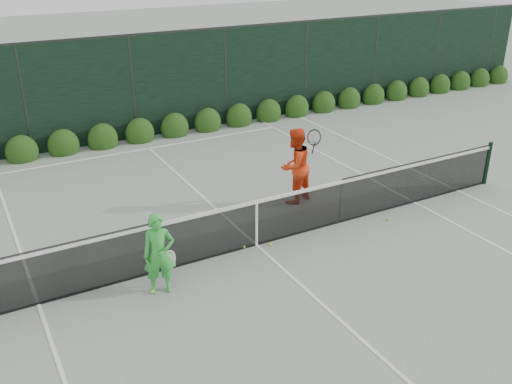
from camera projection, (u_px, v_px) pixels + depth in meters
ground at (256, 245)px, 11.22m from camera, size 80.00×80.00×0.00m
tennis_net at (255, 222)px, 10.99m from camera, size 12.90×0.10×1.07m
player_woman at (159, 254)px, 9.48m from camera, size 0.64×0.47×1.45m
player_man at (295, 166)px, 12.73m from camera, size 1.01×0.89×1.74m
court_lines at (256, 245)px, 11.21m from camera, size 11.03×23.83×0.01m
windscreen_fence at (345, 235)px, 8.43m from camera, size 32.00×21.07×3.06m
hedge_row at (140, 133)px, 16.83m from camera, size 31.66×0.65×0.94m
tennis_balls at (248, 250)px, 10.99m from camera, size 5.42×1.20×0.07m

